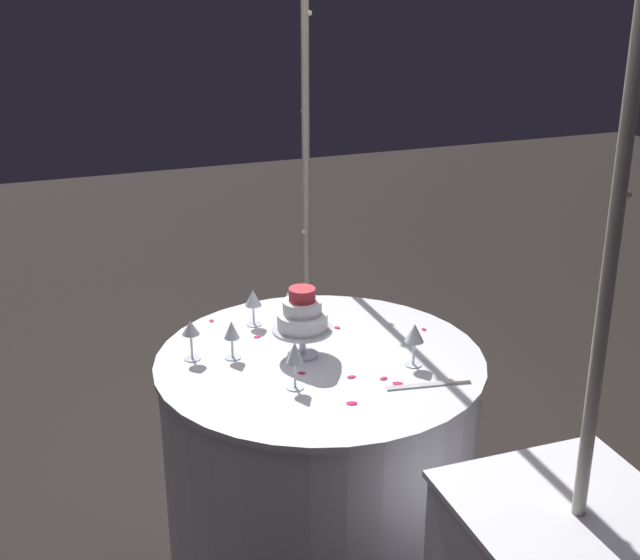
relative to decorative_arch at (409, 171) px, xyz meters
name	(u,v)px	position (x,y,z in m)	size (l,w,h in m)	color
ground_plane	(320,541)	(0.00, -0.32, -1.46)	(12.00, 12.00, 0.00)	black
decorative_arch	(409,171)	(0.00, 0.00, 0.00)	(2.26, 0.06, 2.21)	#B7B29E
main_table	(320,453)	(0.00, -0.32, -1.07)	(1.19, 1.19, 0.80)	white
tiered_cake	(302,317)	(-0.05, -0.37, -0.51)	(0.22, 0.22, 0.26)	silver
wine_glass_0	(414,335)	(0.16, -0.03, -0.55)	(0.07, 0.07, 0.16)	silver
wine_glass_1	(289,300)	(-0.35, -0.33, -0.57)	(0.06, 0.06, 0.13)	silver
wine_glass_2	(232,332)	(-0.11, -0.62, -0.56)	(0.06, 0.06, 0.14)	silver
wine_glass_3	(295,355)	(0.18, -0.48, -0.54)	(0.06, 0.06, 0.17)	silver
wine_glass_4	(191,330)	(-0.15, -0.76, -0.55)	(0.06, 0.06, 0.15)	silver
wine_glass_5	(253,299)	(-0.37, -0.47, -0.56)	(0.06, 0.06, 0.15)	silver
cake_knife	(434,384)	(0.32, -0.03, -0.66)	(0.07, 0.30, 0.01)	silver
rose_petal_0	(424,329)	(-0.10, 0.14, -0.66)	(0.02, 0.02, 0.00)	#C61951
rose_petal_1	(352,403)	(0.34, -0.34, -0.66)	(0.04, 0.03, 0.00)	#C61951
rose_petal_2	(257,337)	(-0.25, -0.49, -0.66)	(0.03, 0.02, 0.00)	#C61951
rose_petal_3	(398,383)	(0.27, -0.14, -0.66)	(0.04, 0.03, 0.00)	#C61951
rose_petal_4	(351,377)	(0.17, -0.27, -0.66)	(0.03, 0.02, 0.00)	#C61951
rose_petal_5	(337,328)	(-0.23, -0.17, -0.66)	(0.03, 0.02, 0.00)	#C61951
rose_petal_6	(302,373)	(0.09, -0.42, -0.66)	(0.03, 0.02, 0.00)	#C61951
rose_petal_7	(211,321)	(-0.45, -0.62, -0.66)	(0.03, 0.02, 0.00)	#C61951
rose_petal_8	(299,339)	(-0.18, -0.34, -0.66)	(0.04, 0.03, 0.00)	#C61951
rose_petal_9	(384,378)	(0.22, -0.17, -0.66)	(0.03, 0.02, 0.00)	#C61951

